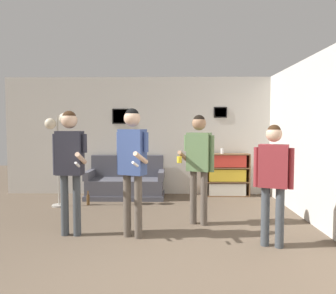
% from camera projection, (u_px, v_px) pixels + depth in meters
% --- Properties ---
extents(ground_plane, '(20.00, 20.00, 0.00)m').
position_uv_depth(ground_plane, '(148.00, 290.00, 3.13)').
color(ground_plane, brown).
extents(wall_back, '(7.30, 0.08, 2.70)m').
position_uv_depth(wall_back, '(163.00, 136.00, 7.58)').
color(wall_back, beige).
rests_on(wall_back, ground_plane).
extents(wall_right, '(0.06, 6.91, 2.70)m').
position_uv_depth(wall_right, '(313.00, 140.00, 5.26)').
color(wall_right, beige).
rests_on(wall_right, ground_plane).
extents(couch, '(1.70, 0.80, 0.91)m').
position_uv_depth(couch, '(126.00, 184.00, 7.25)').
color(couch, '#4C4C56').
rests_on(couch, ground_plane).
extents(bookshelf, '(1.01, 0.30, 0.96)m').
position_uv_depth(bookshelf, '(227.00, 175.00, 7.39)').
color(bookshelf, brown).
rests_on(bookshelf, ground_plane).
extents(floor_lamp, '(0.50, 0.28, 1.83)m').
position_uv_depth(floor_lamp, '(58.00, 132.00, 6.35)').
color(floor_lamp, '#ADA89E').
rests_on(floor_lamp, ground_plane).
extents(person_player_foreground_left, '(0.50, 0.49, 1.79)m').
position_uv_depth(person_player_foreground_left, '(70.00, 158.00, 4.64)').
color(person_player_foreground_left, '#3D4247').
rests_on(person_player_foreground_left, ground_plane).
extents(person_player_foreground_center, '(0.47, 0.59, 1.82)m').
position_uv_depth(person_player_foreground_center, '(132.00, 157.00, 4.56)').
color(person_player_foreground_center, brown).
rests_on(person_player_foreground_center, ground_plane).
extents(person_watcher_holding_cup, '(0.58, 0.38, 1.75)m').
position_uv_depth(person_watcher_holding_cup, '(199.00, 157.00, 5.17)').
color(person_watcher_holding_cup, brown).
rests_on(person_watcher_holding_cup, ground_plane).
extents(person_spectator_near_bookshelf, '(0.47, 0.32, 1.59)m').
position_uv_depth(person_spectator_near_bookshelf, '(273.00, 173.00, 4.21)').
color(person_spectator_near_bookshelf, '#3D4247').
rests_on(person_spectator_near_bookshelf, ground_plane).
extents(bottle_on_floor, '(0.06, 0.06, 0.28)m').
position_uv_depth(bottle_on_floor, '(88.00, 199.00, 6.54)').
color(bottle_on_floor, brown).
rests_on(bottle_on_floor, ground_plane).
extents(drinking_cup, '(0.07, 0.07, 0.12)m').
position_uv_depth(drinking_cup, '(222.00, 151.00, 7.36)').
color(drinking_cup, white).
rests_on(drinking_cup, bookshelf).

